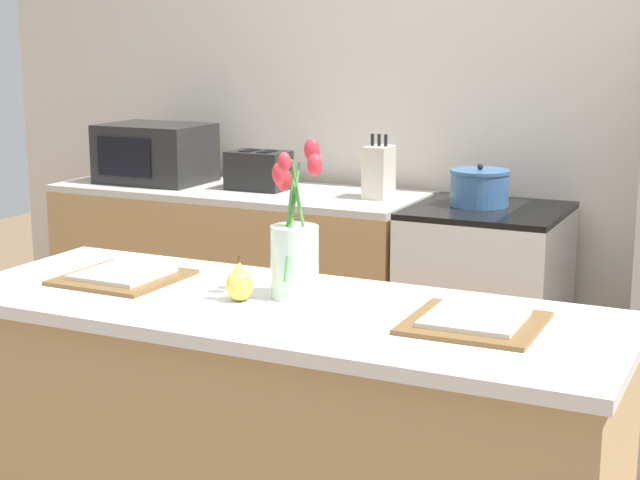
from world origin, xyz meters
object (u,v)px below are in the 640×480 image
object	(u,v)px
toaster	(259,170)
cooking_pot	(480,188)
microwave	(155,153)
knife_block	(379,172)
stove_range	(484,318)
flower_vase	(295,249)
pear_figurine	(240,283)
plate_setting_left	(123,276)
plate_setting_right	(474,321)

from	to	relation	value
toaster	cooking_pot	distance (m)	1.01
microwave	knife_block	distance (m)	1.11
stove_range	flower_vase	bearing A→B (deg)	-93.37
cooking_pot	microwave	bearing A→B (deg)	-178.71
stove_range	microwave	xyz separation A→B (m)	(-1.60, -0.00, 0.59)
cooking_pot	microwave	size ratio (longest dim) A/B	0.50
pear_figurine	toaster	bearing A→B (deg)	117.55
stove_range	knife_block	size ratio (longest dim) A/B	3.40
microwave	knife_block	xyz separation A→B (m)	(1.11, 0.03, -0.02)
pear_figurine	plate_setting_left	distance (m)	0.42
microwave	stove_range	bearing A→B (deg)	0.02
plate_setting_right	toaster	world-z (taller)	toaster
stove_range	pear_figurine	distance (m)	1.71
flower_vase	cooking_pot	bearing A→B (deg)	88.50
pear_figurine	plate_setting_right	bearing A→B (deg)	4.61
microwave	knife_block	size ratio (longest dim) A/B	1.78
plate_setting_right	knife_block	xyz separation A→B (m)	(-0.90, 1.60, 0.10)
stove_range	cooking_pot	bearing A→B (deg)	145.12
plate_setting_left	toaster	world-z (taller)	toaster
stove_range	plate_setting_right	world-z (taller)	plate_setting_right
plate_setting_left	knife_block	world-z (taller)	knife_block
pear_figurine	plate_setting_right	distance (m)	0.62
knife_block	stove_range	bearing A→B (deg)	-3.03
toaster	knife_block	bearing A→B (deg)	1.26
flower_vase	toaster	xyz separation A→B (m)	(-0.97, 1.54, -0.04)
microwave	toaster	bearing A→B (deg)	1.47
pear_figurine	plate_setting_right	xyz separation A→B (m)	(0.62, 0.05, -0.04)
plate_setting_left	stove_range	bearing A→B (deg)	68.56
stove_range	plate_setting_right	size ratio (longest dim) A/B	2.88
plate_setting_right	microwave	world-z (taller)	microwave
toaster	cooking_pot	world-z (taller)	toaster
knife_block	pear_figurine	bearing A→B (deg)	-80.28
knife_block	toaster	bearing A→B (deg)	-178.74
pear_figurine	knife_block	xyz separation A→B (m)	(-0.28, 1.65, 0.07)
cooking_pot	microwave	distance (m)	1.55
stove_range	plate_setting_right	bearing A→B (deg)	-75.14
plate_setting_left	plate_setting_right	xyz separation A→B (m)	(1.03, 0.00, 0.00)
plate_setting_left	cooking_pot	distance (m)	1.70
stove_range	plate_setting_left	xyz separation A→B (m)	(-0.62, -1.57, 0.47)
stove_range	microwave	world-z (taller)	microwave
plate_setting_right	toaster	distance (m)	2.16
microwave	plate_setting_left	bearing A→B (deg)	-58.05
stove_range	microwave	bearing A→B (deg)	-179.98
pear_figurine	toaster	world-z (taller)	toaster
stove_range	plate_setting_right	xyz separation A→B (m)	(0.42, -1.57, 0.47)
pear_figurine	microwave	size ratio (longest dim) A/B	0.25
plate_setting_right	pear_figurine	bearing A→B (deg)	-175.39
toaster	flower_vase	bearing A→B (deg)	-57.88
plate_setting_right	microwave	xyz separation A→B (m)	(-2.01, 1.57, 0.13)
microwave	knife_block	world-z (taller)	same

